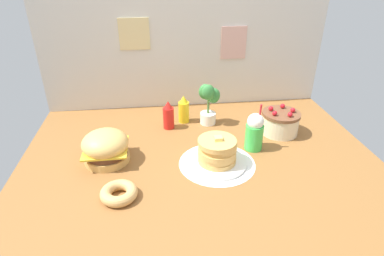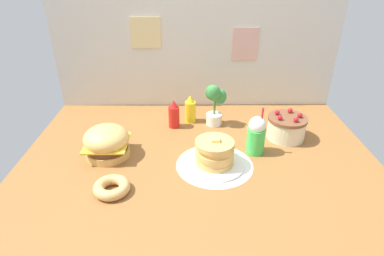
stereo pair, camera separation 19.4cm
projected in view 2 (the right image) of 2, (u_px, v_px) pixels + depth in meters
name	position (u px, v px, depth m)	size (l,w,h in m)	color
ground_plane	(199.00, 163.00, 1.94)	(2.18, 1.71, 0.02)	brown
back_wall	(196.00, 43.00, 2.44)	(2.18, 0.04, 1.01)	beige
doily_mat	(215.00, 165.00, 1.90)	(0.46, 0.46, 0.00)	white
burger	(107.00, 142.00, 1.95)	(0.27, 0.27, 0.20)	#DBA859
pancake_stack	(215.00, 155.00, 1.86)	(0.35, 0.35, 0.18)	white
layer_cake	(286.00, 127.00, 2.15)	(0.26, 0.26, 0.19)	beige
ketchup_bottle	(174.00, 115.00, 2.28)	(0.08, 0.08, 0.21)	red
mustard_bottle	(190.00, 110.00, 2.36)	(0.08, 0.08, 0.21)	yellow
cream_soda_cup	(256.00, 135.00, 1.97)	(0.11, 0.11, 0.31)	green
donut_pink_glaze	(112.00, 187.00, 1.67)	(0.19, 0.19, 0.06)	tan
potted_plant	(215.00, 103.00, 2.28)	(0.15, 0.13, 0.32)	white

